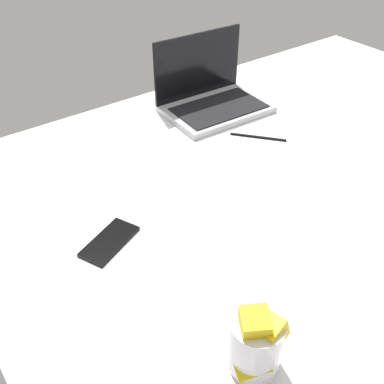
# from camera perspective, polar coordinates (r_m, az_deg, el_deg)

# --- Properties ---
(bed_mattress) EXTENTS (1.80, 1.40, 0.18)m
(bed_mattress) POSITION_cam_1_polar(r_m,az_deg,el_deg) (1.35, 15.37, -0.64)
(bed_mattress) COLOR white
(bed_mattress) RESTS_ON ground
(laptop) EXTENTS (0.34, 0.25, 0.23)m
(laptop) POSITION_cam_1_polar(r_m,az_deg,el_deg) (1.55, 2.40, 11.84)
(laptop) COLOR #B7BABC
(laptop) RESTS_ON bed_mattress
(snack_cup) EXTENTS (0.10, 0.09, 0.14)m
(snack_cup) POSITION_cam_1_polar(r_m,az_deg,el_deg) (0.80, 7.99, -17.98)
(snack_cup) COLOR silver
(snack_cup) RESTS_ON bed_mattress
(cell_phone) EXTENTS (0.16, 0.12, 0.01)m
(cell_phone) POSITION_cam_1_polar(r_m,az_deg,el_deg) (1.05, -10.25, -6.08)
(cell_phone) COLOR black
(cell_phone) RESTS_ON bed_mattress
(charger_cable) EXTENTS (0.11, 0.13, 0.01)m
(charger_cable) POSITION_cam_1_polar(r_m,az_deg,el_deg) (1.41, 8.24, 6.79)
(charger_cable) COLOR black
(charger_cable) RESTS_ON bed_mattress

